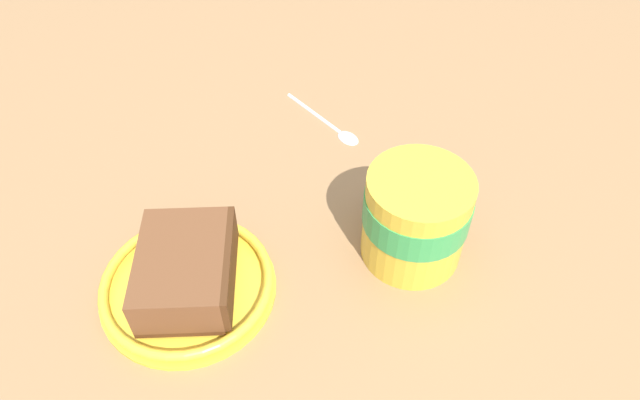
# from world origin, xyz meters

# --- Properties ---
(ground_plane) EXTENTS (1.58, 1.58, 0.03)m
(ground_plane) POSITION_xyz_m (0.00, 0.00, -0.01)
(ground_plane) COLOR #936D47
(small_plate) EXTENTS (0.17, 0.17, 0.02)m
(small_plate) POSITION_xyz_m (-0.04, 0.05, 0.01)
(small_plate) COLOR yellow
(small_plate) RESTS_ON ground_plane
(cake_slice) EXTENTS (0.13, 0.11, 0.05)m
(cake_slice) POSITION_xyz_m (-0.04, 0.05, 0.03)
(cake_slice) COLOR #472814
(cake_slice) RESTS_ON small_plate
(tea_mug) EXTENTS (0.13, 0.10, 0.10)m
(tea_mug) POSITION_xyz_m (-0.06, -0.16, 0.05)
(tea_mug) COLOR gold
(tea_mug) RESTS_ON ground_plane
(teaspoon) EXTENTS (0.12, 0.06, 0.01)m
(teaspoon) POSITION_xyz_m (0.14, -0.16, 0.00)
(teaspoon) COLOR silver
(teaspoon) RESTS_ON ground_plane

